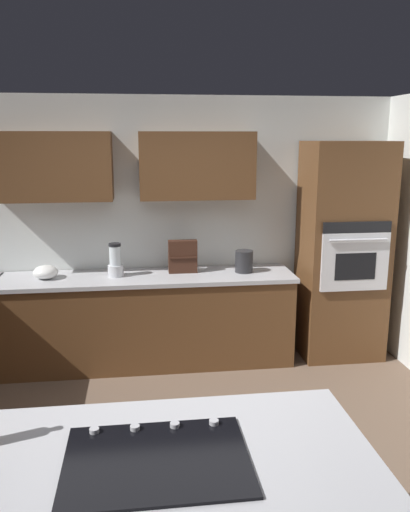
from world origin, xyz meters
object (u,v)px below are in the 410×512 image
Objects in this scene: wall_oven at (343,252)px; cooktop at (157,459)px; mixing_bowl at (46,272)px; blender at (115,262)px; spice_rack at (183,256)px; kettle at (244,261)px.

cooktop is (1.97, 2.93, -0.18)m from wall_oven.
blender is at bearing -180.00° from mixing_bowl.
spice_rack is at bearing -177.26° from mixing_bowl.
blender is at bearing -84.49° from cooktop.
spice_rack reaches higher than kettle.
kettle is at bearing 180.00° from blender.
spice_rack is at bearing -3.00° from wall_oven.
wall_oven is at bearing 179.45° from blender.
mixing_bowl is at bearing -0.43° from wall_oven.
wall_oven reaches higher than kettle.
cooktop is 3.09m from mixing_bowl.
kettle is at bearing -1.24° from wall_oven.
blender reaches higher than mixing_bowl.
spice_rack is 1.49× the size of kettle.
mixing_bowl is at bearing -72.42° from cooktop.
spice_rack reaches higher than cooktop.
wall_oven is at bearing 179.57° from mixing_bowl.
mixing_bowl is (0.93, -2.95, 0.06)m from cooktop.
cooktop is at bearing 107.58° from mixing_bowl.
blender is 1.25m from kettle.
kettle is (-1.25, 0.00, -0.03)m from blender.
blender is 1.49× the size of kettle.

